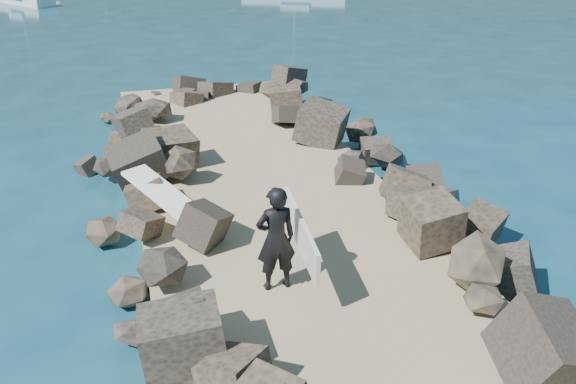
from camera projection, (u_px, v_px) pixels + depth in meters
name	position (u px, v px, depth m)	size (l,w,h in m)	color
ground	(276.00, 234.00, 14.70)	(800.00, 800.00, 0.00)	#0F384C
jetty	(301.00, 266.00, 12.83)	(6.00, 26.00, 0.60)	#8C7759
riprap_left	(152.00, 266.00, 12.47)	(2.60, 22.00, 1.00)	black
riprap_right	(423.00, 228.00, 13.89)	(2.60, 22.00, 1.00)	black
surfboard_resting	(167.00, 201.00, 13.89)	(0.63, 2.52, 0.08)	white
surfer_with_board	(279.00, 238.00, 11.22)	(0.92, 2.44, 1.97)	black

